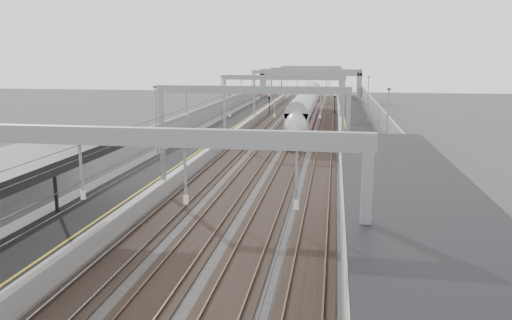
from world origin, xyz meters
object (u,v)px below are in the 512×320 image
(signal_green, at_px, (269,101))
(overbridge, at_px, (310,77))
(bench, at_px, (414,313))
(train, at_px, (306,111))

(signal_green, bearing_deg, overbridge, 79.92)
(overbridge, bearing_deg, signal_green, -100.08)
(signal_green, bearing_deg, bench, -78.71)
(train, distance_m, bench, 56.01)
(overbridge, bearing_deg, train, -87.86)
(overbridge, bearing_deg, bench, -85.18)
(overbridge, relative_size, train, 0.48)
(train, bearing_deg, bench, -83.26)
(overbridge, xyz_separation_m, train, (1.50, -40.12, -3.36))
(overbridge, height_order, bench, overbridge)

